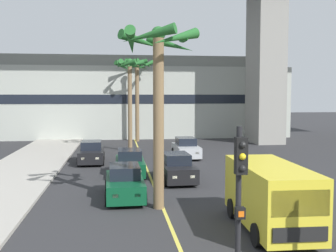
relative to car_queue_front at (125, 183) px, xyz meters
name	(u,v)px	position (x,y,z in m)	size (l,w,h in m)	color
lane_stripe_center	(148,172)	(1.60, 6.38, -0.72)	(0.14, 56.00, 0.01)	#DBCC4C
pier_building_backdrop	(133,98)	(1.60, 29.61, 3.85)	(35.87, 8.04, 9.26)	#ADB2A8
car_queue_front	(125,183)	(0.00, 0.00, 0.00)	(1.90, 4.13, 1.56)	#0C4728
car_queue_second	(91,153)	(-2.17, 10.47, 0.00)	(1.89, 4.13, 1.56)	black
car_queue_third	(130,164)	(0.42, 5.49, 0.00)	(1.85, 4.11, 1.56)	#0C4728
car_queue_fourth	(176,168)	(3.00, 3.58, 0.00)	(1.95, 4.16, 1.56)	black
car_queue_fifth	(186,148)	(5.00, 12.05, 0.00)	(1.85, 4.11, 1.56)	#B7BABF
delivery_van	(270,195)	(5.08, -5.23, 0.57)	(2.26, 5.30, 2.36)	yellow
traffic_light_median_near	(239,198)	(2.19, -10.90, 1.99)	(0.24, 0.37, 4.20)	black
palm_tree_near_median	(159,70)	(1.42, -1.92, 5.20)	(3.41, 3.50, 7.71)	brown
palm_tree_mid_median	(137,75)	(1.81, 23.87, 6.30)	(3.66, 3.66, 8.66)	brown
palm_tree_far_median	(130,78)	(0.80, 16.31, 5.61)	(2.76, 2.81, 8.00)	brown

